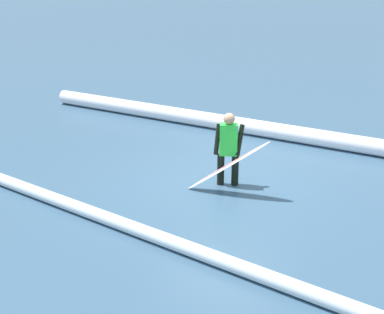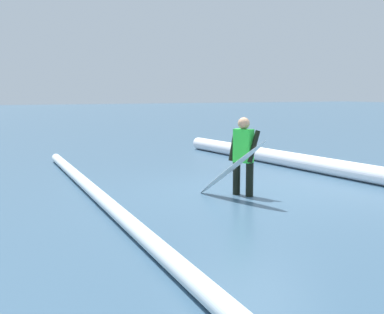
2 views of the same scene
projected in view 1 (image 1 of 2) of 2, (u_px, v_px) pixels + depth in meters
name	position (u px, v px, depth m)	size (l,w,h in m)	color
ground_plane	(225.00, 177.00, 11.07)	(141.32, 141.32, 0.00)	#385770
surfer	(228.00, 146.00, 10.46)	(0.47, 0.43, 1.46)	black
surfboard	(228.00, 166.00, 10.15)	(1.56, 0.67, 1.14)	white
wave_crest_foreground	(322.00, 138.00, 12.75)	(0.39, 0.39, 15.74)	white
wave_crest_midground	(204.00, 254.00, 8.08)	(0.22, 0.22, 14.27)	silver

